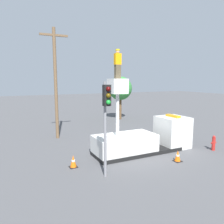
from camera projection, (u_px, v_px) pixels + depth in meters
name	position (u px, v px, depth m)	size (l,w,h in m)	color
ground_plane	(137.00, 153.00, 14.67)	(120.00, 120.00, 0.00)	#4C4C4F
bucket_truck	(145.00, 138.00, 14.80)	(6.97, 2.07, 4.91)	black
worker	(118.00, 64.00, 13.15)	(0.40, 0.26, 1.75)	brown
traffic_light_pole	(106.00, 111.00, 10.44)	(0.34, 0.57, 4.77)	gray
fire_hydrant	(214.00, 143.00, 15.07)	(0.47, 0.23, 1.05)	#B2231E
traffic_cone_rear	(73.00, 162.00, 12.17)	(0.44, 0.44, 0.70)	black
traffic_cone_curbside	(178.00, 156.00, 13.06)	(0.44, 0.44, 0.68)	black
tree_left_bg	(120.00, 89.00, 26.46)	(2.86, 2.86, 5.24)	brown
utility_pole	(56.00, 80.00, 17.62)	(2.20, 0.26, 8.92)	brown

